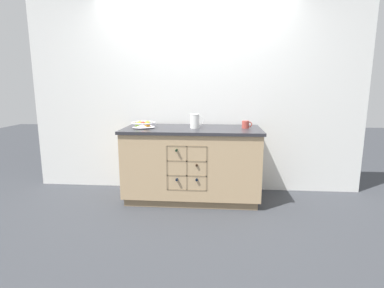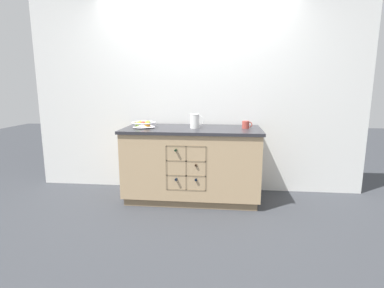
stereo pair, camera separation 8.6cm
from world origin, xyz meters
TOP-DOWN VIEW (x-y plane):
  - ground_plane at (0.00, 0.00)m, footprint 14.00×14.00m
  - back_wall at (0.00, 0.42)m, footprint 4.40×0.06m
  - kitchen_island at (-0.00, -0.00)m, footprint 1.66×0.77m
  - fruit_bowl at (-0.59, -0.03)m, footprint 0.30×0.30m
  - white_pitcher at (0.04, -0.01)m, footprint 0.17×0.11m
  - ceramic_mug at (0.65, 0.04)m, footprint 0.12×0.08m

SIDE VIEW (x-z plane):
  - ground_plane at x=0.00m, z-range 0.00..0.00m
  - kitchen_island at x=0.00m, z-range 0.01..0.90m
  - fruit_bowl at x=-0.59m, z-range 0.90..0.98m
  - ceramic_mug at x=0.65m, z-range 0.89..0.98m
  - white_pitcher at x=0.04m, z-range 0.90..1.07m
  - back_wall at x=0.00m, z-range 0.00..2.55m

